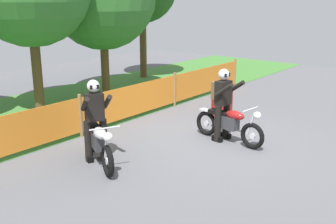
# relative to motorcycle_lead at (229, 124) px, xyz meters

# --- Properties ---
(ground) EXTENTS (24.00, 24.00, 0.02)m
(ground) POSITION_rel_motorcycle_lead_xyz_m (-0.11, 0.53, -0.45)
(ground) COLOR #5B5B60
(grass_verge) EXTENTS (24.00, 5.10, 0.01)m
(grass_verge) POSITION_rel_motorcycle_lead_xyz_m (-0.11, 5.49, -0.43)
(grass_verge) COLOR #427A33
(grass_verge) RESTS_ON ground
(barrier_fence) EXTENTS (11.00, 0.08, 1.05)m
(barrier_fence) POSITION_rel_motorcycle_lead_xyz_m (-0.11, 2.94, 0.10)
(barrier_fence) COLOR olive
(barrier_fence) RESTS_ON ground
(motorcycle_lead) EXTENTS (0.56, 1.92, 0.91)m
(motorcycle_lead) POSITION_rel_motorcycle_lead_xyz_m (0.00, 0.00, 0.00)
(motorcycle_lead) COLOR black
(motorcycle_lead) RESTS_ON ground
(motorcycle_trailing) EXTENTS (1.04, 1.81, 0.94)m
(motorcycle_trailing) POSITION_rel_motorcycle_lead_xyz_m (-2.75, 1.37, 0.01)
(motorcycle_trailing) COLOR black
(motorcycle_trailing) RESTS_ON ground
(rider_lead) EXTENTS (0.59, 0.71, 1.69)m
(rider_lead) POSITION_rel_motorcycle_lead_xyz_m (0.02, 0.21, 0.51)
(rider_lead) COLOR black
(rider_lead) RESTS_ON ground
(rider_trailing) EXTENTS (0.70, 0.79, 1.69)m
(rider_trailing) POSITION_rel_motorcycle_lead_xyz_m (-2.66, 1.56, 0.51)
(rider_trailing) COLOR black
(rider_trailing) RESTS_ON ground
(oil_drum) EXTENTS (0.58, 0.58, 0.88)m
(oil_drum) POSITION_rel_motorcycle_lead_xyz_m (1.50, 1.12, 0.00)
(oil_drum) COLOR maroon
(oil_drum) RESTS_ON ground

